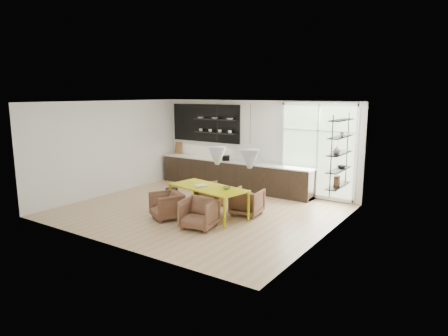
% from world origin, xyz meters
% --- Properties ---
extents(room, '(7.02, 6.01, 2.91)m').
position_xyz_m(room, '(0.58, 1.10, 1.46)').
color(room, '#CEAE85').
rests_on(room, ground).
extents(kitchen_run, '(5.54, 0.69, 2.75)m').
position_xyz_m(kitchen_run, '(-0.69, 2.69, 0.60)').
color(kitchen_run, black).
rests_on(kitchen_run, ground).
extents(right_shelving, '(0.26, 1.22, 1.90)m').
position_xyz_m(right_shelving, '(3.36, 1.17, 1.65)').
color(right_shelving, black).
rests_on(right_shelving, ground).
extents(dining_table, '(2.24, 1.30, 0.77)m').
position_xyz_m(dining_table, '(0.47, -0.23, 0.71)').
color(dining_table, '#B3AA05').
rests_on(dining_table, ground).
extents(armchair_back_left, '(0.96, 0.96, 0.64)m').
position_xyz_m(armchair_back_left, '(-0.05, 0.60, 0.32)').
color(armchair_back_left, brown).
rests_on(armchair_back_left, ground).
extents(armchair_back_right, '(0.82, 0.84, 0.69)m').
position_xyz_m(armchair_back_right, '(1.25, 0.42, 0.34)').
color(armchair_back_right, brown).
rests_on(armchair_back_right, ground).
extents(armchair_front_left, '(0.98, 0.99, 0.67)m').
position_xyz_m(armchair_front_left, '(-0.27, -0.99, 0.34)').
color(armchair_front_left, brown).
rests_on(armchair_front_left, ground).
extents(armchair_front_right, '(0.89, 0.91, 0.71)m').
position_xyz_m(armchair_front_right, '(0.85, -1.11, 0.35)').
color(armchair_front_right, brown).
rests_on(armchair_front_right, ground).
extents(wire_stool, '(0.38, 0.38, 0.48)m').
position_xyz_m(wire_stool, '(-0.99, 0.03, 0.31)').
color(wire_stool, black).
rests_on(wire_stool, ground).
extents(table_book, '(0.32, 0.36, 0.03)m').
position_xyz_m(table_book, '(0.17, -0.21, 0.78)').
color(table_book, white).
rests_on(table_book, dining_table).
extents(table_bowl, '(0.26, 0.26, 0.06)m').
position_xyz_m(table_bowl, '(1.00, -0.16, 0.80)').
color(table_bowl, '#52804E').
rests_on(table_bowl, dining_table).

